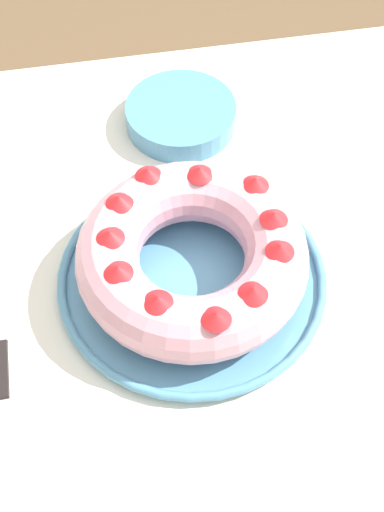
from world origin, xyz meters
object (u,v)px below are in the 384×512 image
at_px(serving_dish, 192,278).
at_px(bundt_cake, 192,255).
at_px(side_bowl, 181,115).
at_px(cake_knife, 1,344).

xyz_separation_m(serving_dish, bundt_cake, (0.00, 0.00, 0.05)).
xyz_separation_m(serving_dish, side_bowl, (0.04, 0.29, 0.01)).
distance_m(bundt_cake, side_bowl, 0.30).
xyz_separation_m(serving_dish, cake_knife, (-0.25, -0.05, -0.01)).
relative_size(bundt_cake, cake_knife, 1.73).
relative_size(serving_dish, bundt_cake, 1.20).
bearing_deg(bundt_cake, serving_dish, -172.32).
bearing_deg(side_bowl, serving_dish, -97.00).
bearing_deg(side_bowl, bundt_cake, -96.99).
relative_size(serving_dish, cake_knife, 2.07).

